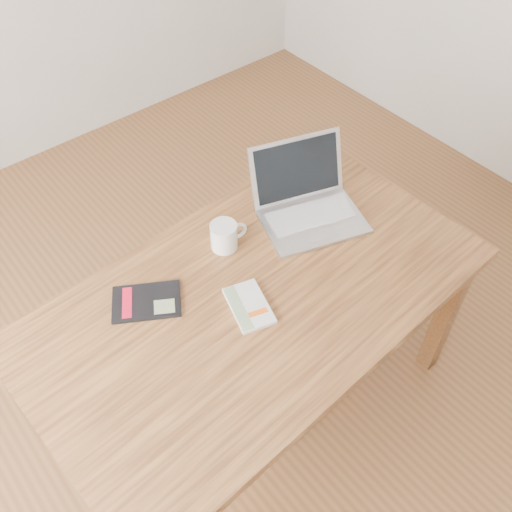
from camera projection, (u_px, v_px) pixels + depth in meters
room at (216, 112)px, 1.53m from camera, size 4.04×4.04×2.70m
desk at (256, 310)px, 1.95m from camera, size 1.58×0.96×0.75m
white_guidebook at (249, 306)px, 1.84m from camera, size 0.17×0.22×0.02m
black_guidebook at (146, 302)px, 1.85m from camera, size 0.27×0.24×0.01m
laptop at (307, 203)px, 2.10m from camera, size 0.45×0.43×0.24m
coffee_mug at (225, 235)px, 1.99m from camera, size 0.14×0.10×0.10m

